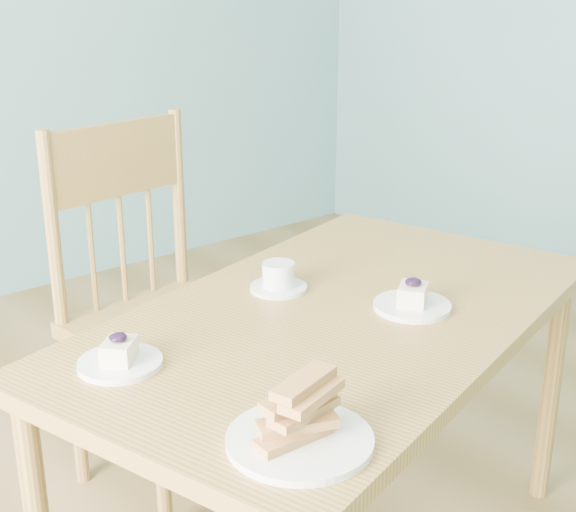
% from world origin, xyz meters
% --- Properties ---
extents(dining_table, '(1.44, 1.05, 0.69)m').
position_xyz_m(dining_table, '(0.39, 0.25, 0.62)').
color(dining_table, olive).
rests_on(dining_table, ground).
extents(dining_chair, '(0.52, 0.50, 1.02)m').
position_xyz_m(dining_chair, '(0.31, 0.86, 0.52)').
color(dining_chair, olive).
rests_on(dining_chair, ground).
extents(cheesecake_plate_near, '(0.17, 0.17, 0.07)m').
position_xyz_m(cheesecake_plate_near, '(0.52, 0.15, 0.71)').
color(cheesecake_plate_near, silver).
rests_on(cheesecake_plate_near, dining_table).
extents(cheesecake_plate_far, '(0.16, 0.16, 0.07)m').
position_xyz_m(cheesecake_plate_far, '(-0.10, 0.32, 0.71)').
color(cheesecake_plate_far, silver).
rests_on(cheesecake_plate_far, dining_table).
extents(coffee_cup, '(0.13, 0.13, 0.07)m').
position_xyz_m(coffee_cup, '(0.37, 0.42, 0.72)').
color(coffee_cup, silver).
rests_on(coffee_cup, dining_table).
extents(biscotti_plate, '(0.23, 0.23, 0.11)m').
position_xyz_m(biscotti_plate, '(-0.01, -0.09, 0.73)').
color(biscotti_plate, silver).
rests_on(biscotti_plate, dining_table).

